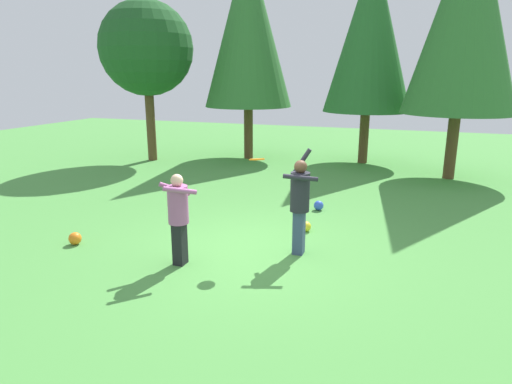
{
  "coord_description": "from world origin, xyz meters",
  "views": [
    {
      "loc": [
        2.59,
        -7.14,
        3.14
      ],
      "look_at": [
        -0.06,
        0.27,
        1.05
      ],
      "focal_mm": 31.2,
      "sensor_mm": 36.0,
      "label": 1
    }
  ],
  "objects_px": {
    "tree_right": "(467,12)",
    "tree_left": "(248,26)",
    "ball_blue": "(319,206)",
    "ball_yellow": "(306,227)",
    "person_thrower": "(300,199)",
    "frisbee": "(257,159)",
    "tree_center": "(370,32)",
    "ball_orange": "(75,238)",
    "tree_far_left": "(146,49)",
    "person_catcher": "(178,212)"
  },
  "relations": [
    {
      "from": "person_thrower",
      "to": "frisbee",
      "type": "xyz_separation_m",
      "value": [
        -0.74,
        -0.18,
        0.69
      ]
    },
    {
      "from": "tree_far_left",
      "to": "ball_yellow",
      "type": "bearing_deg",
      "value": -38.33
    },
    {
      "from": "person_thrower",
      "to": "tree_far_left",
      "type": "height_order",
      "value": "tree_far_left"
    },
    {
      "from": "ball_yellow",
      "to": "tree_left",
      "type": "bearing_deg",
      "value": 118.74
    },
    {
      "from": "ball_yellow",
      "to": "ball_orange",
      "type": "relative_size",
      "value": 0.88
    },
    {
      "from": "tree_right",
      "to": "tree_left",
      "type": "height_order",
      "value": "tree_right"
    },
    {
      "from": "tree_right",
      "to": "tree_far_left",
      "type": "xyz_separation_m",
      "value": [
        -10.35,
        -0.47,
        -0.85
      ]
    },
    {
      "from": "frisbee",
      "to": "ball_yellow",
      "type": "distance_m",
      "value": 2.19
    },
    {
      "from": "frisbee",
      "to": "tree_left",
      "type": "xyz_separation_m",
      "value": [
        -3.44,
        8.72,
        3.09
      ]
    },
    {
      "from": "ball_blue",
      "to": "tree_far_left",
      "type": "height_order",
      "value": "tree_far_left"
    },
    {
      "from": "ball_yellow",
      "to": "tree_far_left",
      "type": "bearing_deg",
      "value": 141.67
    },
    {
      "from": "ball_blue",
      "to": "tree_center",
      "type": "xyz_separation_m",
      "value": [
        0.28,
        6.36,
        4.41
      ]
    },
    {
      "from": "ball_yellow",
      "to": "tree_right",
      "type": "bearing_deg",
      "value": 64.03
    },
    {
      "from": "frisbee",
      "to": "tree_left",
      "type": "relative_size",
      "value": 0.05
    },
    {
      "from": "frisbee",
      "to": "ball_blue",
      "type": "relative_size",
      "value": 1.62
    },
    {
      "from": "person_thrower",
      "to": "ball_orange",
      "type": "distance_m",
      "value": 4.33
    },
    {
      "from": "ball_blue",
      "to": "tree_left",
      "type": "distance_m",
      "value": 8.45
    },
    {
      "from": "person_catcher",
      "to": "frisbee",
      "type": "height_order",
      "value": "frisbee"
    },
    {
      "from": "ball_blue",
      "to": "tree_right",
      "type": "relative_size",
      "value": 0.03
    },
    {
      "from": "tree_far_left",
      "to": "frisbee",
      "type": "bearing_deg",
      "value": -46.76
    },
    {
      "from": "frisbee",
      "to": "tree_right",
      "type": "height_order",
      "value": "tree_right"
    },
    {
      "from": "person_catcher",
      "to": "ball_blue",
      "type": "relative_size",
      "value": 6.81
    },
    {
      "from": "frisbee",
      "to": "tree_left",
      "type": "distance_m",
      "value": 9.87
    },
    {
      "from": "person_thrower",
      "to": "tree_far_left",
      "type": "distance_m",
      "value": 10.62
    },
    {
      "from": "person_thrower",
      "to": "ball_orange",
      "type": "relative_size",
      "value": 7.9
    },
    {
      "from": "tree_right",
      "to": "tree_center",
      "type": "height_order",
      "value": "tree_right"
    },
    {
      "from": "person_thrower",
      "to": "ball_blue",
      "type": "xyz_separation_m",
      "value": [
        -0.21,
        2.72,
        -0.91
      ]
    },
    {
      "from": "person_thrower",
      "to": "person_catcher",
      "type": "height_order",
      "value": "person_thrower"
    },
    {
      "from": "tree_left",
      "to": "ball_yellow",
      "type": "bearing_deg",
      "value": -61.26
    },
    {
      "from": "ball_yellow",
      "to": "tree_right",
      "type": "xyz_separation_m",
      "value": [
        3.04,
        6.24,
        4.75
      ]
    },
    {
      "from": "frisbee",
      "to": "tree_far_left",
      "type": "xyz_separation_m",
      "value": [
        -6.71,
        7.14,
        2.29
      ]
    },
    {
      "from": "tree_right",
      "to": "ball_orange",
      "type": "bearing_deg",
      "value": -129.72
    },
    {
      "from": "frisbee",
      "to": "tree_right",
      "type": "relative_size",
      "value": 0.05
    },
    {
      "from": "person_catcher",
      "to": "ball_yellow",
      "type": "xyz_separation_m",
      "value": [
        1.64,
        2.31,
        -0.82
      ]
    },
    {
      "from": "frisbee",
      "to": "tree_left",
      "type": "height_order",
      "value": "tree_left"
    },
    {
      "from": "ball_yellow",
      "to": "ball_orange",
      "type": "distance_m",
      "value": 4.53
    },
    {
      "from": "ball_orange",
      "to": "tree_far_left",
      "type": "distance_m",
      "value": 9.47
    },
    {
      "from": "ball_blue",
      "to": "tree_center",
      "type": "distance_m",
      "value": 7.74
    },
    {
      "from": "frisbee",
      "to": "ball_orange",
      "type": "distance_m",
      "value": 3.82
    },
    {
      "from": "ball_orange",
      "to": "tree_center",
      "type": "bearing_deg",
      "value": 67.47
    },
    {
      "from": "ball_yellow",
      "to": "tree_far_left",
      "type": "height_order",
      "value": "tree_far_left"
    },
    {
      "from": "tree_right",
      "to": "tree_center",
      "type": "xyz_separation_m",
      "value": [
        -2.82,
        1.66,
        -0.34
      ]
    },
    {
      "from": "ball_yellow",
      "to": "tree_center",
      "type": "distance_m",
      "value": 9.05
    },
    {
      "from": "ball_orange",
      "to": "tree_left",
      "type": "bearing_deg",
      "value": 90.39
    },
    {
      "from": "ball_yellow",
      "to": "ball_blue",
      "type": "xyz_separation_m",
      "value": [
        -0.06,
        1.54,
        0.01
      ]
    },
    {
      "from": "ball_yellow",
      "to": "tree_left",
      "type": "distance_m",
      "value": 9.61
    },
    {
      "from": "person_catcher",
      "to": "tree_far_left",
      "type": "relative_size",
      "value": 0.28
    },
    {
      "from": "frisbee",
      "to": "tree_far_left",
      "type": "bearing_deg",
      "value": 133.24
    },
    {
      "from": "tree_left",
      "to": "person_thrower",
      "type": "bearing_deg",
      "value": -63.93
    },
    {
      "from": "tree_right",
      "to": "ball_blue",
      "type": "bearing_deg",
      "value": -123.46
    }
  ]
}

